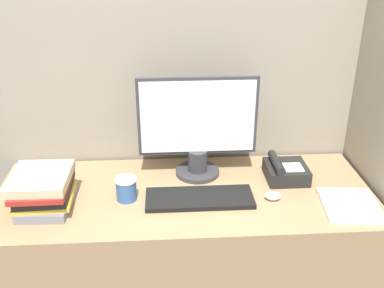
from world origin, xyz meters
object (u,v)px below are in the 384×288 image
(mouse, at_px, (273,196))
(book_stack, at_px, (44,189))
(monitor, at_px, (198,130))
(coffee_cup, at_px, (126,189))
(desk_telephone, at_px, (285,171))
(keyboard, at_px, (200,198))

(mouse, distance_m, book_stack, 0.94)
(monitor, distance_m, coffee_cup, 0.41)
(mouse, height_order, desk_telephone, desk_telephone)
(monitor, xyz_separation_m, mouse, (0.30, -0.24, -0.20))
(keyboard, distance_m, coffee_cup, 0.31)
(keyboard, distance_m, desk_telephone, 0.43)
(desk_telephone, bearing_deg, keyboard, -158.46)
(mouse, relative_size, desk_telephone, 0.37)
(coffee_cup, distance_m, book_stack, 0.33)
(keyboard, xyz_separation_m, coffee_cup, (-0.30, 0.03, 0.04))
(mouse, relative_size, coffee_cup, 0.69)
(coffee_cup, xyz_separation_m, book_stack, (-0.33, -0.03, 0.03))
(mouse, height_order, book_stack, book_stack)
(monitor, distance_m, book_stack, 0.69)
(coffee_cup, xyz_separation_m, desk_telephone, (0.70, 0.13, -0.01))
(mouse, relative_size, book_stack, 0.22)
(coffee_cup, bearing_deg, monitor, 32.91)
(keyboard, distance_m, mouse, 0.31)
(keyboard, bearing_deg, monitor, 87.87)
(keyboard, bearing_deg, book_stack, 179.70)
(mouse, bearing_deg, keyboard, 177.56)
(monitor, relative_size, book_stack, 1.75)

